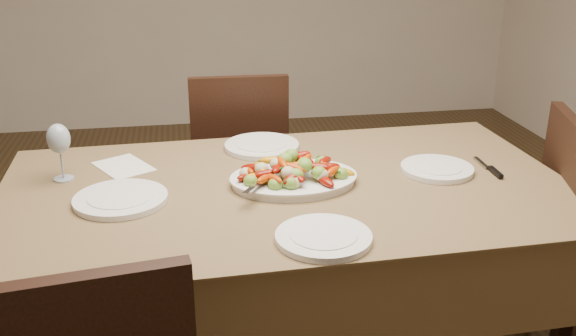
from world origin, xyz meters
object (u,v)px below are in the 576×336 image
(serving_platter, at_px, (294,180))
(plate_right, at_px, (437,169))
(chair_far, at_px, (239,166))
(wine_glass, at_px, (60,151))
(plate_near, at_px, (323,238))
(plate_far, at_px, (262,146))
(dining_table, at_px, (288,286))
(plate_left, at_px, (121,199))

(serving_platter, height_order, plate_right, serving_platter)
(serving_platter, relative_size, plate_right, 1.65)
(chair_far, relative_size, wine_glass, 4.64)
(serving_platter, distance_m, plate_near, 0.40)
(chair_far, xyz_separation_m, plate_near, (0.11, -1.31, 0.29))
(wine_glass, bearing_deg, plate_near, -36.72)
(plate_far, bearing_deg, dining_table, -84.26)
(plate_right, relative_size, plate_near, 0.94)
(plate_far, height_order, wine_glass, wine_glass)
(chair_far, bearing_deg, plate_left, 66.89)
(chair_far, relative_size, plate_left, 3.33)
(plate_near, bearing_deg, chair_far, 94.78)
(dining_table, distance_m, plate_right, 0.65)
(plate_near, bearing_deg, serving_platter, 91.43)
(plate_left, bearing_deg, chair_far, 65.14)
(plate_left, relative_size, plate_far, 1.02)
(plate_left, bearing_deg, plate_near, -32.12)
(plate_right, height_order, wine_glass, wine_glass)
(dining_table, bearing_deg, plate_right, 4.01)
(serving_platter, bearing_deg, plate_right, 2.75)
(dining_table, relative_size, chair_far, 1.94)
(plate_far, relative_size, wine_glass, 1.36)
(serving_platter, bearing_deg, wine_glass, 167.63)
(plate_right, distance_m, plate_far, 0.65)
(chair_far, distance_m, plate_left, 1.10)
(serving_platter, bearing_deg, dining_table, -149.01)
(chair_far, height_order, plate_right, chair_far)
(serving_platter, bearing_deg, plate_near, -88.57)
(chair_far, height_order, plate_left, chair_far)
(chair_far, relative_size, plate_far, 3.40)
(serving_platter, xyz_separation_m, plate_near, (0.01, -0.40, -0.00))
(dining_table, height_order, chair_far, chair_far)
(plate_near, xyz_separation_m, wine_glass, (-0.76, 0.56, 0.09))
(chair_far, xyz_separation_m, plate_left, (-0.45, -0.96, 0.29))
(serving_platter, distance_m, plate_far, 0.36)
(chair_far, xyz_separation_m, plate_far, (0.04, -0.56, 0.29))
(dining_table, distance_m, plate_far, 0.54)
(dining_table, xyz_separation_m, plate_right, (0.52, 0.04, 0.39))
(plate_near, bearing_deg, wine_glass, 143.28)
(plate_near, bearing_deg, plate_left, 147.88)
(chair_far, height_order, plate_near, chair_far)
(dining_table, relative_size, plate_far, 6.59)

